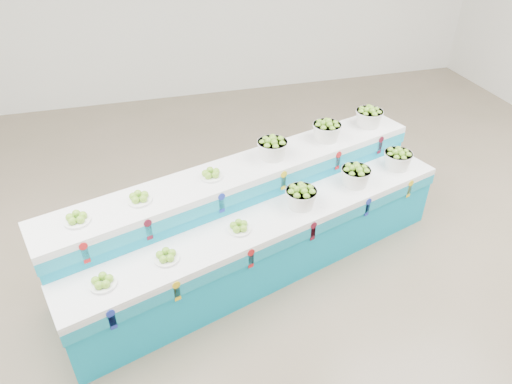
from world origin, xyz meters
TOP-DOWN VIEW (x-y plane):
  - ground at (0.00, 0.00)m, footprint 10.00×10.00m
  - display_stand at (-0.40, 0.46)m, footprint 4.19×2.20m
  - plate_lower_left at (-1.86, -0.25)m, footprint 0.28×0.28m
  - plate_lower_mid at (-1.34, -0.09)m, footprint 0.28×0.28m
  - plate_lower_right at (-0.66, 0.12)m, footprint 0.28×0.28m
  - basket_lower_left at (0.01, 0.33)m, footprint 0.38×0.38m
  - basket_lower_mid at (0.68, 0.54)m, footprint 0.38×0.38m
  - basket_lower_right at (1.27, 0.72)m, footprint 0.38×0.38m
  - plate_upper_left at (-2.01, 0.23)m, footprint 0.28×0.28m
  - plate_upper_mid at (-1.49, 0.39)m, footprint 0.28×0.28m
  - plate_upper_right at (-0.81, 0.60)m, footprint 0.28×0.28m
  - basket_upper_left at (-0.14, 0.81)m, footprint 0.38×0.38m
  - basket_upper_mid at (0.54, 1.02)m, footprint 0.38×0.38m
  - basket_upper_right at (1.12, 1.20)m, footprint 0.38×0.38m

SIDE VIEW (x-z plane):
  - ground at x=0.00m, z-range 0.00..0.00m
  - display_stand at x=-0.40m, z-range 0.00..1.02m
  - plate_lower_left at x=-1.86m, z-range 0.72..0.81m
  - plate_lower_mid at x=-1.34m, z-range 0.72..0.81m
  - plate_lower_right at x=-0.66m, z-range 0.72..0.81m
  - basket_lower_left at x=0.01m, z-range 0.72..0.94m
  - basket_lower_mid at x=0.68m, z-range 0.72..0.94m
  - basket_lower_right at x=1.27m, z-range 0.72..0.94m
  - plate_upper_left at x=-2.01m, z-range 1.02..1.11m
  - plate_upper_mid at x=-1.49m, z-range 1.02..1.11m
  - plate_upper_right at x=-0.81m, z-range 1.02..1.11m
  - basket_upper_left at x=-0.14m, z-range 1.02..1.24m
  - basket_upper_mid at x=0.54m, z-range 1.02..1.24m
  - basket_upper_right at x=1.12m, z-range 1.02..1.24m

